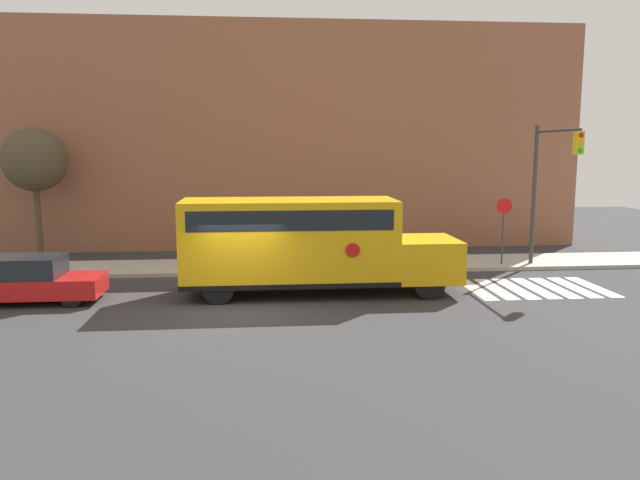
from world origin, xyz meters
name	(u,v)px	position (x,y,z in m)	size (l,w,h in m)	color
ground_plane	(241,310)	(0.00, 0.00, 0.00)	(60.00, 60.00, 0.00)	#333335
sidewalk_strip	(246,266)	(0.00, 6.50, 0.07)	(44.00, 3.00, 0.15)	#B2ADA3
building_backdrop	(248,137)	(0.00, 13.00, 5.31)	(32.00, 4.00, 10.61)	#935B42
crosswalk_stripes	(535,288)	(10.03, 2.00, 0.00)	(4.70, 3.20, 0.01)	white
school_bus	(304,241)	(2.04, 1.87, 1.77)	(9.04, 2.57, 3.15)	#EAA80F
parked_car	(28,280)	(-6.66, 1.53, 0.72)	(4.35, 1.74, 1.47)	red
stop_sign	(503,223)	(10.29, 5.71, 1.82)	(0.63, 0.10, 2.82)	#38383A
traffic_light	(548,175)	(11.53, 4.65, 3.77)	(0.28, 3.56, 5.68)	#38383A
tree_near_sidewalk	(34,160)	(-8.92, 9.30, 4.27)	(2.69, 2.69, 5.64)	brown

